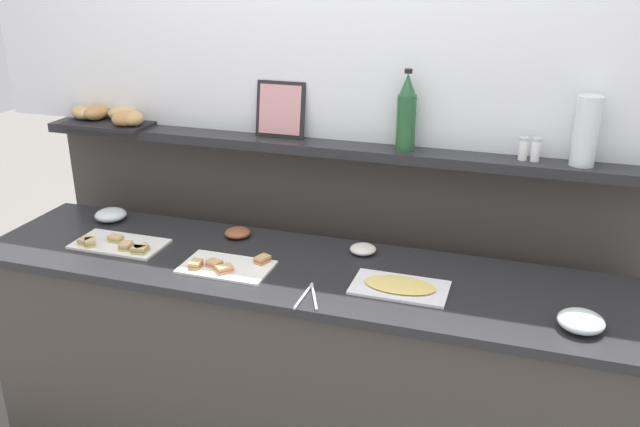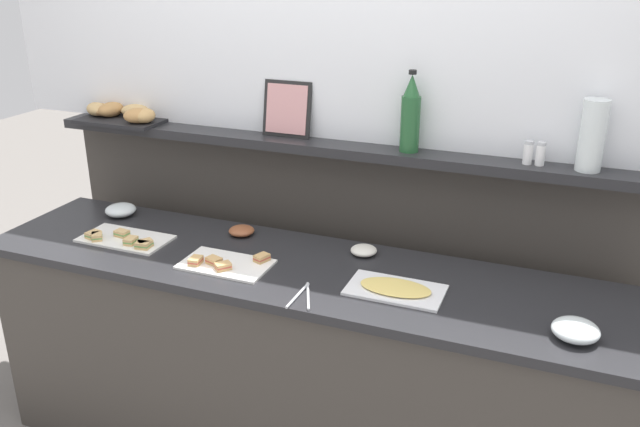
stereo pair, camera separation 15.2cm
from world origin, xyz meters
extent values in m
plane|color=slate|center=(0.00, 0.60, 0.00)|extent=(12.00, 12.00, 0.00)
cube|color=#3D3833|center=(0.00, 0.00, 0.43)|extent=(2.51, 0.57, 0.87)
cube|color=#232326|center=(0.00, 0.00, 0.88)|extent=(2.55, 0.61, 0.03)
cube|color=#3D3833|center=(0.00, 0.48, 0.62)|extent=(2.65, 0.08, 1.23)
cube|color=#232326|center=(0.00, 0.43, 1.25)|extent=(2.65, 0.22, 0.04)
cube|color=white|center=(-0.25, -0.09, 0.91)|extent=(0.34, 0.20, 0.01)
cube|color=tan|center=(-0.35, -0.14, 0.92)|extent=(0.05, 0.06, 0.01)
cube|color=#B24738|center=(-0.35, -0.14, 0.92)|extent=(0.05, 0.06, 0.01)
cube|color=tan|center=(-0.35, -0.14, 0.93)|extent=(0.05, 0.06, 0.01)
cube|color=tan|center=(-0.29, -0.12, 0.92)|extent=(0.07, 0.06, 0.01)
cube|color=#B24738|center=(-0.29, -0.12, 0.92)|extent=(0.07, 0.06, 0.01)
cube|color=tan|center=(-0.29, -0.12, 0.93)|extent=(0.07, 0.06, 0.01)
cube|color=tan|center=(-0.23, -0.14, 0.92)|extent=(0.07, 0.07, 0.01)
cube|color=#B24738|center=(-0.23, -0.14, 0.92)|extent=(0.07, 0.07, 0.01)
cube|color=tan|center=(-0.23, -0.14, 0.93)|extent=(0.07, 0.07, 0.01)
cube|color=tan|center=(-0.13, -0.03, 0.92)|extent=(0.06, 0.07, 0.01)
cube|color=#B24738|center=(-0.13, -0.03, 0.92)|extent=(0.06, 0.07, 0.01)
cube|color=tan|center=(-0.13, -0.03, 0.93)|extent=(0.06, 0.07, 0.01)
cube|color=white|center=(-0.75, -0.04, 0.91)|extent=(0.37, 0.20, 0.01)
cube|color=tan|center=(-0.62, -0.10, 0.92)|extent=(0.06, 0.05, 0.01)
cube|color=#66994C|center=(-0.62, -0.10, 0.92)|extent=(0.06, 0.05, 0.01)
cube|color=tan|center=(-0.62, -0.10, 0.93)|extent=(0.06, 0.05, 0.01)
cube|color=tan|center=(-0.77, -0.03, 0.92)|extent=(0.06, 0.05, 0.01)
cube|color=#66994C|center=(-0.77, -0.03, 0.92)|extent=(0.06, 0.05, 0.01)
cube|color=tan|center=(-0.77, -0.03, 0.93)|extent=(0.06, 0.05, 0.01)
cube|color=tan|center=(-0.84, -0.09, 0.92)|extent=(0.07, 0.07, 0.01)
cube|color=#66994C|center=(-0.84, -0.09, 0.92)|extent=(0.07, 0.07, 0.01)
cube|color=tan|center=(-0.84, -0.09, 0.93)|extent=(0.07, 0.07, 0.01)
cube|color=tan|center=(-0.87, -0.08, 0.92)|extent=(0.05, 0.06, 0.01)
cube|color=#66994C|center=(-0.87, -0.08, 0.92)|extent=(0.05, 0.06, 0.01)
cube|color=tan|center=(-0.87, -0.08, 0.93)|extent=(0.05, 0.06, 0.01)
cube|color=tan|center=(-0.62, -0.08, 0.92)|extent=(0.06, 0.07, 0.01)
cube|color=#66994C|center=(-0.62, -0.08, 0.92)|extent=(0.06, 0.07, 0.01)
cube|color=tan|center=(-0.62, -0.08, 0.93)|extent=(0.06, 0.07, 0.01)
cube|color=tan|center=(-0.69, -0.08, 0.92)|extent=(0.05, 0.06, 0.01)
cube|color=#66994C|center=(-0.69, -0.08, 0.92)|extent=(0.05, 0.06, 0.01)
cube|color=tan|center=(-0.69, -0.08, 0.93)|extent=(0.05, 0.06, 0.01)
cube|color=white|center=(0.40, -0.05, 0.91)|extent=(0.34, 0.19, 0.01)
ellipsoid|color=#E5C666|center=(0.40, -0.05, 0.92)|extent=(0.25, 0.14, 0.01)
ellipsoid|color=silver|center=(-0.94, 0.18, 0.93)|extent=(0.14, 0.14, 0.05)
ellipsoid|color=#E5CC66|center=(-0.94, 0.18, 0.92)|extent=(0.11, 0.11, 0.03)
ellipsoid|color=silver|center=(0.99, -0.14, 0.93)|extent=(0.14, 0.14, 0.06)
ellipsoid|color=#E5CC66|center=(0.99, -0.14, 0.92)|extent=(0.11, 0.11, 0.03)
ellipsoid|color=silver|center=(0.20, 0.19, 0.92)|extent=(0.10, 0.10, 0.04)
ellipsoid|color=brown|center=(-0.33, 0.19, 0.92)|extent=(0.11, 0.11, 0.04)
cylinder|color=#B7BABF|center=(0.14, -0.21, 0.91)|extent=(0.08, 0.17, 0.01)
cylinder|color=#B7BABF|center=(0.10, -0.22, 0.91)|extent=(0.01, 0.18, 0.01)
sphere|color=#B7BABF|center=(0.10, -0.13, 0.91)|extent=(0.01, 0.01, 0.01)
cylinder|color=#23562D|center=(0.31, 0.41, 1.38)|extent=(0.08, 0.08, 0.22)
cone|color=#23562D|center=(0.31, 0.41, 1.53)|extent=(0.06, 0.06, 0.08)
cylinder|color=black|center=(0.31, 0.41, 1.58)|extent=(0.03, 0.03, 0.02)
cylinder|color=white|center=(0.76, 0.40, 1.31)|extent=(0.03, 0.03, 0.08)
cylinder|color=#B7BABF|center=(0.76, 0.40, 1.36)|extent=(0.03, 0.03, 0.01)
cylinder|color=white|center=(0.80, 0.40, 1.31)|extent=(0.03, 0.03, 0.08)
cylinder|color=#B7BABF|center=(0.80, 0.40, 1.36)|extent=(0.03, 0.03, 0.01)
cube|color=black|center=(-1.04, 0.40, 1.28)|extent=(0.40, 0.26, 0.02)
ellipsoid|color=tan|center=(-0.89, 0.36, 1.32)|extent=(0.13, 0.14, 0.06)
ellipsoid|color=#B7844C|center=(-0.92, 0.35, 1.32)|extent=(0.16, 0.15, 0.07)
ellipsoid|color=#B7844C|center=(-1.17, 0.41, 1.32)|extent=(0.14, 0.16, 0.05)
ellipsoid|color=tan|center=(-1.00, 0.43, 1.32)|extent=(0.15, 0.12, 0.06)
ellipsoid|color=tan|center=(-1.19, 0.40, 1.32)|extent=(0.16, 0.15, 0.06)
ellipsoid|color=#B7844C|center=(-1.11, 0.41, 1.32)|extent=(0.10, 0.14, 0.07)
cube|color=black|center=(-0.23, 0.44, 1.39)|extent=(0.21, 0.05, 0.23)
cube|color=#CC8C8C|center=(-0.23, 0.44, 1.39)|extent=(0.18, 0.04, 0.20)
cylinder|color=silver|center=(0.97, 0.40, 1.40)|extent=(0.09, 0.09, 0.26)
camera|label=1|loc=(0.78, -2.10, 2.00)|focal=37.16mm
camera|label=2|loc=(0.92, -2.05, 2.00)|focal=37.16mm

